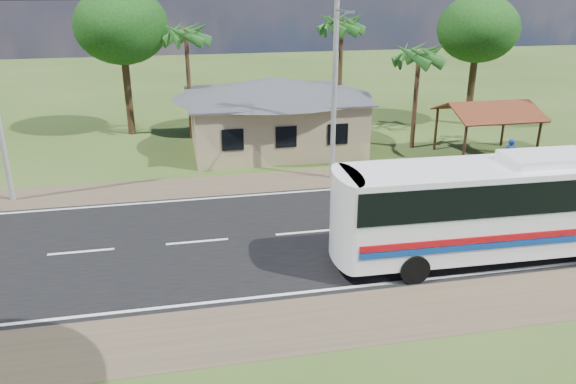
{
  "coord_description": "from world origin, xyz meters",
  "views": [
    {
      "loc": [
        -5.01,
        -20.86,
        10.05
      ],
      "look_at": [
        -0.53,
        1.0,
        1.5
      ],
      "focal_mm": 35.0,
      "sensor_mm": 36.0,
      "label": 1
    }
  ],
  "objects_px": {
    "person": "(509,155)",
    "motorcycle": "(379,172)",
    "coach_bus": "(515,200)",
    "waiting_shed": "(488,111)"
  },
  "relations": [
    {
      "from": "waiting_shed",
      "to": "coach_bus",
      "type": "bearing_deg",
      "value": -115.79
    },
    {
      "from": "coach_bus",
      "to": "person",
      "type": "distance_m",
      "value": 10.86
    },
    {
      "from": "waiting_shed",
      "to": "coach_bus",
      "type": "xyz_separation_m",
      "value": [
        -5.86,
        -12.12,
        -0.41
      ]
    },
    {
      "from": "person",
      "to": "motorcycle",
      "type": "bearing_deg",
      "value": 24.83
    },
    {
      "from": "motorcycle",
      "to": "person",
      "type": "xyz_separation_m",
      "value": [
        7.53,
        0.02,
        0.47
      ]
    },
    {
      "from": "person",
      "to": "waiting_shed",
      "type": "bearing_deg",
      "value": -69.02
    },
    {
      "from": "coach_bus",
      "to": "motorcycle",
      "type": "bearing_deg",
      "value": 102.82
    },
    {
      "from": "waiting_shed",
      "to": "person",
      "type": "xyz_separation_m",
      "value": [
        -0.19,
        -2.96,
        -1.79
      ]
    },
    {
      "from": "motorcycle",
      "to": "waiting_shed",
      "type": "bearing_deg",
      "value": -51.74
    },
    {
      "from": "coach_bus",
      "to": "motorcycle",
      "type": "height_order",
      "value": "coach_bus"
    }
  ]
}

